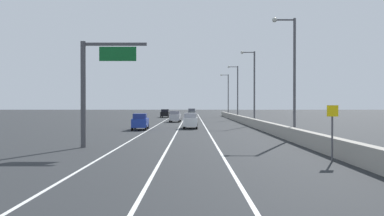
% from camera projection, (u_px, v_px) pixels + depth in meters
% --- Properties ---
extents(ground_plane, '(320.00, 320.00, 0.00)m').
position_uv_depth(ground_plane, '(193.00, 122.00, 68.24)').
color(ground_plane, '#26282B').
extents(lane_stripe_left, '(0.16, 130.00, 0.00)m').
position_uv_depth(lane_stripe_left, '(158.00, 124.00, 59.23)').
color(lane_stripe_left, silver).
rests_on(lane_stripe_left, ground_plane).
extents(lane_stripe_center, '(0.16, 130.00, 0.00)m').
position_uv_depth(lane_stripe_center, '(180.00, 124.00, 59.24)').
color(lane_stripe_center, silver).
rests_on(lane_stripe_center, ground_plane).
extents(lane_stripe_right, '(0.16, 130.00, 0.00)m').
position_uv_depth(lane_stripe_right, '(203.00, 124.00, 59.25)').
color(lane_stripe_right, silver).
rests_on(lane_stripe_right, ground_plane).
extents(jersey_barrier_right, '(0.60, 120.00, 1.10)m').
position_uv_depth(jersey_barrier_right, '(263.00, 126.00, 44.26)').
color(jersey_barrier_right, '#9E998E').
rests_on(jersey_barrier_right, ground_plane).
extents(overhead_sign_gantry, '(4.68, 0.36, 7.50)m').
position_uv_depth(overhead_sign_gantry, '(93.00, 81.00, 26.94)').
color(overhead_sign_gantry, '#47474C').
rests_on(overhead_sign_gantry, ground_plane).
extents(speed_advisory_sign, '(0.60, 0.11, 3.00)m').
position_uv_depth(speed_advisory_sign, '(331.00, 129.00, 20.29)').
color(speed_advisory_sign, '#4C4C51').
rests_on(speed_advisory_sign, ground_plane).
extents(lamp_post_right_second, '(2.14, 0.44, 10.85)m').
position_uv_depth(lamp_post_right_second, '(291.00, 70.00, 34.29)').
color(lamp_post_right_second, '#4C4C51').
rests_on(lamp_post_right_second, ground_plane).
extents(lamp_post_right_third, '(2.14, 0.44, 10.85)m').
position_uv_depth(lamp_post_right_third, '(252.00, 83.00, 55.58)').
color(lamp_post_right_third, '#4C4C51').
rests_on(lamp_post_right_third, ground_plane).
extents(lamp_post_right_fourth, '(2.14, 0.44, 10.85)m').
position_uv_depth(lamp_post_right_fourth, '(236.00, 89.00, 76.86)').
color(lamp_post_right_fourth, '#4C4C51').
rests_on(lamp_post_right_fourth, ground_plane).
extents(lamp_post_right_fifth, '(2.14, 0.44, 10.85)m').
position_uv_depth(lamp_post_right_fifth, '(227.00, 92.00, 98.15)').
color(lamp_post_right_fifth, '#4C4C51').
rests_on(lamp_post_right_fifth, ground_plane).
extents(car_black_0, '(2.07, 4.77, 1.94)m').
position_uv_depth(car_black_0, '(164.00, 113.00, 90.22)').
color(car_black_0, black).
rests_on(car_black_0, ground_plane).
extents(car_gray_1, '(1.83, 4.21, 2.13)m').
position_uv_depth(car_gray_1, '(191.00, 113.00, 89.27)').
color(car_gray_1, slate).
rests_on(car_gray_1, ground_plane).
extents(car_blue_2, '(1.93, 4.12, 1.97)m').
position_uv_depth(car_blue_2, '(139.00, 122.00, 45.91)').
color(car_blue_2, '#1E389E').
rests_on(car_blue_2, ground_plane).
extents(car_silver_3, '(1.95, 4.42, 1.97)m').
position_uv_depth(car_silver_3, '(174.00, 116.00, 66.47)').
color(car_silver_3, '#B7B7BC').
rests_on(car_silver_3, ground_plane).
extents(car_white_4, '(1.86, 4.62, 1.97)m').
position_uv_depth(car_white_4, '(190.00, 121.00, 48.56)').
color(car_white_4, white).
rests_on(car_white_4, ground_plane).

